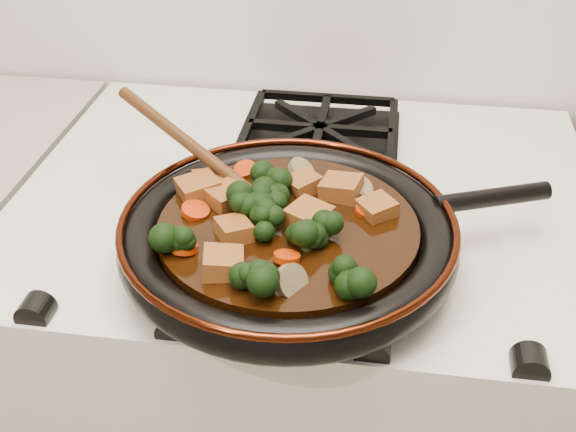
# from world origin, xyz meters

# --- Properties ---
(stove) EXTENTS (0.76, 0.60, 0.90)m
(stove) POSITION_xyz_m (0.00, 1.69, 0.45)
(stove) COLOR silver
(stove) RESTS_ON ground
(burner_grate_front) EXTENTS (0.23, 0.23, 0.03)m
(burner_grate_front) POSITION_xyz_m (0.00, 1.55, 0.91)
(burner_grate_front) COLOR black
(burner_grate_front) RESTS_ON stove
(burner_grate_back) EXTENTS (0.23, 0.23, 0.03)m
(burner_grate_back) POSITION_xyz_m (0.00, 1.83, 0.91)
(burner_grate_back) COLOR black
(burner_grate_back) RESTS_ON stove
(skillet) EXTENTS (0.48, 0.37, 0.05)m
(skillet) POSITION_xyz_m (-0.00, 1.53, 0.94)
(skillet) COLOR black
(skillet) RESTS_ON burner_grate_front
(braising_sauce) EXTENTS (0.29, 0.29, 0.02)m
(braising_sauce) POSITION_xyz_m (-0.00, 1.53, 0.95)
(braising_sauce) COLOR black
(braising_sauce) RESTS_ON skillet
(tofu_cube_0) EXTENTS (0.05, 0.05, 0.03)m
(tofu_cube_0) POSITION_xyz_m (0.00, 1.60, 0.97)
(tofu_cube_0) COLOR brown
(tofu_cube_0) RESTS_ON braising_sauce
(tofu_cube_1) EXTENTS (0.05, 0.05, 0.02)m
(tofu_cube_1) POSITION_xyz_m (0.09, 1.57, 0.97)
(tofu_cube_1) COLOR brown
(tofu_cube_1) RESTS_ON braising_sauce
(tofu_cube_2) EXTENTS (0.06, 0.06, 0.03)m
(tofu_cube_2) POSITION_xyz_m (0.02, 1.53, 0.97)
(tofu_cube_2) COLOR brown
(tofu_cube_2) RESTS_ON braising_sauce
(tofu_cube_3) EXTENTS (0.06, 0.06, 0.03)m
(tofu_cube_3) POSITION_xyz_m (-0.11, 1.57, 0.97)
(tofu_cube_3) COLOR brown
(tofu_cube_3) RESTS_ON braising_sauce
(tofu_cube_4) EXTENTS (0.05, 0.06, 0.02)m
(tofu_cube_4) POSITION_xyz_m (-0.08, 1.56, 0.97)
(tofu_cube_4) COLOR brown
(tofu_cube_4) RESTS_ON braising_sauce
(tofu_cube_5) EXTENTS (0.05, 0.05, 0.03)m
(tofu_cube_5) POSITION_xyz_m (0.05, 1.60, 0.97)
(tofu_cube_5) COLOR brown
(tofu_cube_5) RESTS_ON braising_sauce
(tofu_cube_6) EXTENTS (0.05, 0.05, 0.03)m
(tofu_cube_6) POSITION_xyz_m (-0.11, 1.59, 0.97)
(tofu_cube_6) COLOR brown
(tofu_cube_6) RESTS_ON braising_sauce
(tofu_cube_7) EXTENTS (0.05, 0.05, 0.03)m
(tofu_cube_7) POSITION_xyz_m (-0.06, 1.50, 0.97)
(tofu_cube_7) COLOR brown
(tofu_cube_7) RESTS_ON braising_sauce
(tofu_cube_8) EXTENTS (0.05, 0.05, 0.03)m
(tofu_cube_8) POSITION_xyz_m (-0.05, 1.44, 0.97)
(tofu_cube_8) COLOR brown
(tofu_cube_8) RESTS_ON braising_sauce
(broccoli_floret_0) EXTENTS (0.07, 0.07, 0.07)m
(broccoli_floret_0) POSITION_xyz_m (-0.05, 1.54, 0.97)
(broccoli_floret_0) COLOR black
(broccoli_floret_0) RESTS_ON braising_sauce
(broccoli_floret_1) EXTENTS (0.08, 0.09, 0.06)m
(broccoli_floret_1) POSITION_xyz_m (0.02, 1.49, 0.97)
(broccoli_floret_1) COLOR black
(broccoli_floret_1) RESTS_ON braising_sauce
(broccoli_floret_2) EXTENTS (0.07, 0.08, 0.06)m
(broccoli_floret_2) POSITION_xyz_m (-0.02, 1.51, 0.97)
(broccoli_floret_2) COLOR black
(broccoli_floret_2) RESTS_ON braising_sauce
(broccoli_floret_3) EXTENTS (0.08, 0.08, 0.06)m
(broccoli_floret_3) POSITION_xyz_m (-0.02, 1.42, 0.97)
(broccoli_floret_3) COLOR black
(broccoli_floret_3) RESTS_ON braising_sauce
(broccoli_floret_4) EXTENTS (0.08, 0.07, 0.06)m
(broccoli_floret_4) POSITION_xyz_m (-0.03, 1.60, 0.97)
(broccoli_floret_4) COLOR black
(broccoli_floret_4) RESTS_ON braising_sauce
(broccoli_floret_5) EXTENTS (0.07, 0.08, 0.06)m
(broccoli_floret_5) POSITION_xyz_m (0.04, 1.50, 0.97)
(broccoli_floret_5) COLOR black
(broccoli_floret_5) RESTS_ON braising_sauce
(broccoli_floret_6) EXTENTS (0.07, 0.08, 0.07)m
(broccoli_floret_6) POSITION_xyz_m (-0.11, 1.47, 0.97)
(broccoli_floret_6) COLOR black
(broccoli_floret_6) RESTS_ON braising_sauce
(broccoli_floret_7) EXTENTS (0.06, 0.06, 0.05)m
(broccoli_floret_7) POSITION_xyz_m (-0.02, 1.56, 0.97)
(broccoli_floret_7) COLOR black
(broccoli_floret_7) RESTS_ON braising_sauce
(broccoli_floret_8) EXTENTS (0.07, 0.07, 0.06)m
(broccoli_floret_8) POSITION_xyz_m (0.07, 1.43, 0.97)
(broccoli_floret_8) COLOR black
(broccoli_floret_8) RESTS_ON braising_sauce
(carrot_coin_0) EXTENTS (0.03, 0.03, 0.01)m
(carrot_coin_0) POSITION_xyz_m (-0.10, 1.47, 0.96)
(carrot_coin_0) COLOR #B62B05
(carrot_coin_0) RESTS_ON braising_sauce
(carrot_coin_1) EXTENTS (0.03, 0.03, 0.01)m
(carrot_coin_1) POSITION_xyz_m (0.01, 1.47, 0.96)
(carrot_coin_1) COLOR #B62B05
(carrot_coin_1) RESTS_ON braising_sauce
(carrot_coin_2) EXTENTS (0.03, 0.03, 0.02)m
(carrot_coin_2) POSITION_xyz_m (-0.07, 1.63, 0.96)
(carrot_coin_2) COLOR #B62B05
(carrot_coin_2) RESTS_ON braising_sauce
(carrot_coin_3) EXTENTS (0.03, 0.03, 0.02)m
(carrot_coin_3) POSITION_xyz_m (0.08, 1.56, 0.96)
(carrot_coin_3) COLOR #B62B05
(carrot_coin_3) RESTS_ON braising_sauce
(carrot_coin_4) EXTENTS (0.03, 0.03, 0.02)m
(carrot_coin_4) POSITION_xyz_m (-0.11, 1.53, 0.96)
(carrot_coin_4) COLOR #B62B05
(carrot_coin_4) RESTS_ON braising_sauce
(mushroom_slice_0) EXTENTS (0.04, 0.04, 0.03)m
(mushroom_slice_0) POSITION_xyz_m (0.02, 1.43, 0.97)
(mushroom_slice_0) COLOR #776345
(mushroom_slice_0) RESTS_ON braising_sauce
(mushroom_slice_1) EXTENTS (0.05, 0.05, 0.02)m
(mushroom_slice_1) POSITION_xyz_m (0.09, 1.58, 0.97)
(mushroom_slice_1) COLOR #776345
(mushroom_slice_1) RESTS_ON braising_sauce
(mushroom_slice_2) EXTENTS (0.04, 0.04, 0.02)m
(mushroom_slice_2) POSITION_xyz_m (0.07, 1.61, 0.97)
(mushroom_slice_2) COLOR #776345
(mushroom_slice_2) RESTS_ON braising_sauce
(mushroom_slice_3) EXTENTS (0.04, 0.04, 0.02)m
(mushroom_slice_3) POSITION_xyz_m (-0.00, 1.64, 0.97)
(mushroom_slice_3) COLOR #776345
(mushroom_slice_3) RESTS_ON braising_sauce
(wooden_spoon) EXTENTS (0.14, 0.11, 0.24)m
(wooden_spoon) POSITION_xyz_m (-0.10, 1.60, 0.98)
(wooden_spoon) COLOR #44240E
(wooden_spoon) RESTS_ON braising_sauce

